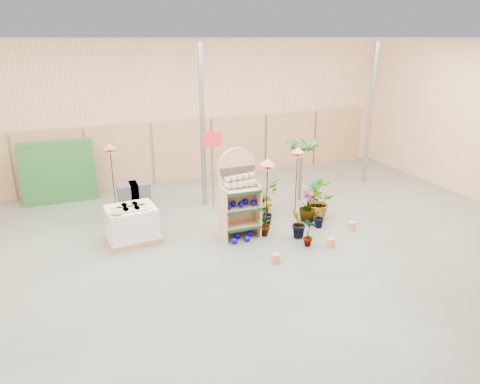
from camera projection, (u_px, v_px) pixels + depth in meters
name	position (u px, v px, depth m)	size (l,w,h in m)	color
room	(237.00, 150.00, 9.27)	(15.20, 12.10, 4.70)	#515146
display_shelf	(238.00, 196.00, 10.09)	(0.91, 0.58, 2.14)	tan
teddy_bears	(241.00, 182.00, 9.89)	(0.80, 0.22, 0.35)	#BFAB90
gazing_balls_shelf	(240.00, 204.00, 10.02)	(0.79, 0.27, 0.15)	#07038E
gazing_balls_floor	(242.00, 237.00, 10.08)	(0.63, 0.39, 0.15)	#07038E
pallet_stack	(132.00, 224.00, 9.95)	(1.27, 1.10, 0.87)	#A2754A
charcoal_planters	(135.00, 201.00, 11.10)	(0.80, 0.50, 1.00)	#2E2E2F
trellis_stock	(59.00, 172.00, 12.16)	(2.00, 0.30, 1.80)	#225922
offer_sign	(213.00, 155.00, 11.34)	(0.50, 0.08, 2.20)	gray
bird_table_front	(268.00, 165.00, 9.61)	(0.34, 0.34, 1.96)	black
bird_table_right	(298.00, 152.00, 11.18)	(0.34, 0.34, 1.82)	black
bird_table_back	(110.00, 148.00, 11.60)	(0.34, 0.34, 1.81)	black
palm	(302.00, 146.00, 12.07)	(0.70, 0.70, 1.89)	brown
potted_plant_0	(265.00, 218.00, 10.22)	(0.46, 0.31, 0.88)	#2E521F
potted_plant_1	(299.00, 224.00, 10.07)	(0.41, 0.33, 0.75)	#2E521F
potted_plant_3	(308.00, 206.00, 11.02)	(0.46, 0.46, 0.82)	#2E521F
potted_plant_4	(314.00, 194.00, 11.90)	(0.42, 0.29, 0.80)	#2E521F
potted_plant_5	(267.00, 213.00, 10.88)	(0.34, 0.27, 0.61)	#2E521F
potted_plant_6	(262.00, 196.00, 11.48)	(0.89, 0.77, 0.99)	#2E521F
potted_plant_8	(309.00, 232.00, 9.71)	(0.37, 0.25, 0.69)	#2E521F
potted_plant_9	(319.00, 217.00, 10.66)	(0.32, 0.26, 0.58)	#2E521F
potted_plant_10	(316.00, 201.00, 11.19)	(0.85, 0.74, 0.95)	#2E521F
potted_plant_11	(250.00, 199.00, 11.76)	(0.35, 0.35, 0.63)	#2E521F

